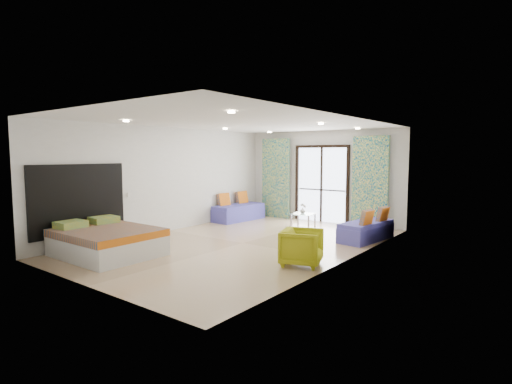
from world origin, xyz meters
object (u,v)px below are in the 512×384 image
Objects in this scene: bed at (107,241)px; daybed_right at (367,230)px; armchair at (302,245)px; coffee_table at (303,215)px; daybed_left at (238,212)px.

daybed_right is at bearing 51.14° from bed.
daybed_right is (3.59, 4.46, -0.04)m from bed.
armchair is (3.46, 1.73, 0.08)m from bed.
bed is 5.72m from daybed_right.
coffee_table is at bearing 10.80° from armchair.
daybed_right is 2.12m from coffee_table.
armchair is at bearing 26.62° from bed.
daybed_right is 2.73m from armchair.
armchair reaches higher than coffee_table.
coffee_table is at bearing 72.80° from bed.
daybed_right is 2.47× the size of coffee_table.
bed is 1.17× the size of daybed_right.
coffee_table is 0.93× the size of armchair.
daybed_left reaches higher than daybed_right.
daybed_right is at bearing -15.42° from coffee_table.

